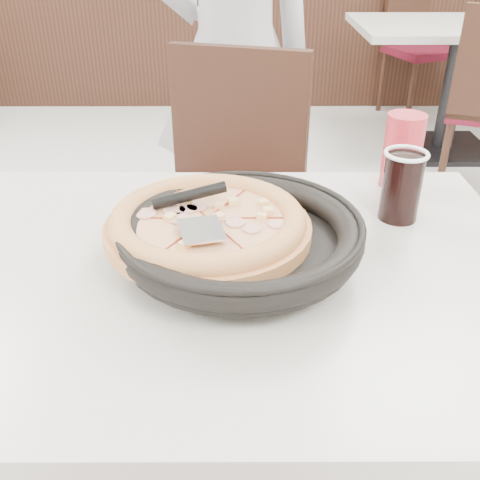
{
  "coord_description": "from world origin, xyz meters",
  "views": [
    {
      "loc": [
        0.42,
        -0.78,
        1.27
      ],
      "look_at": [
        0.42,
        0.03,
        0.8
      ],
      "focal_mm": 42.0,
      "sensor_mm": 36.0,
      "label": 1
    }
  ],
  "objects_px": {
    "pizza_pan": "(240,244)",
    "diner_person": "(234,54)",
    "chair_far": "(221,226)",
    "red_cup": "(402,151)",
    "cola_glass": "(401,188)",
    "main_table": "(197,419)",
    "bg_chair_right_far": "(423,48)",
    "pizza": "(208,229)",
    "bg_table_right": "(452,90)"
  },
  "relations": [
    {
      "from": "pizza_pan",
      "to": "diner_person",
      "type": "bearing_deg",
      "value": 90.8
    },
    {
      "from": "chair_far",
      "to": "diner_person",
      "type": "xyz_separation_m",
      "value": [
        0.04,
        0.57,
        0.37
      ]
    },
    {
      "from": "pizza_pan",
      "to": "red_cup",
      "type": "xyz_separation_m",
      "value": [
        0.35,
        0.33,
        0.04
      ]
    },
    {
      "from": "diner_person",
      "to": "cola_glass",
      "type": "bearing_deg",
      "value": 88.1
    },
    {
      "from": "main_table",
      "to": "chair_far",
      "type": "relative_size",
      "value": 1.26
    },
    {
      "from": "red_cup",
      "to": "bg_chair_right_far",
      "type": "bearing_deg",
      "value": 72.16
    },
    {
      "from": "pizza",
      "to": "cola_glass",
      "type": "relative_size",
      "value": 2.68
    },
    {
      "from": "red_cup",
      "to": "cola_glass",
      "type": "bearing_deg",
      "value": -104.08
    },
    {
      "from": "cola_glass",
      "to": "bg_table_right",
      "type": "distance_m",
      "value": 2.55
    },
    {
      "from": "pizza",
      "to": "bg_chair_right_far",
      "type": "bearing_deg",
      "value": 67.39
    },
    {
      "from": "diner_person",
      "to": "pizza_pan",
      "type": "bearing_deg",
      "value": 71.47
    },
    {
      "from": "pizza_pan",
      "to": "diner_person",
      "type": "xyz_separation_m",
      "value": [
        -0.02,
        1.22,
        0.05
      ]
    },
    {
      "from": "red_cup",
      "to": "bg_table_right",
      "type": "height_order",
      "value": "red_cup"
    },
    {
      "from": "pizza",
      "to": "cola_glass",
      "type": "xyz_separation_m",
      "value": [
        0.36,
        0.15,
        0.0
      ]
    },
    {
      "from": "chair_far",
      "to": "cola_glass",
      "type": "distance_m",
      "value": 0.69
    },
    {
      "from": "bg_table_right",
      "to": "diner_person",
      "type": "bearing_deg",
      "value": -134.93
    },
    {
      "from": "red_cup",
      "to": "diner_person",
      "type": "bearing_deg",
      "value": 112.48
    },
    {
      "from": "pizza_pan",
      "to": "bg_table_right",
      "type": "xyz_separation_m",
      "value": [
        1.26,
        2.5,
        -0.42
      ]
    },
    {
      "from": "main_table",
      "to": "pizza",
      "type": "distance_m",
      "value": 0.44
    },
    {
      "from": "main_table",
      "to": "bg_table_right",
      "type": "height_order",
      "value": "same"
    },
    {
      "from": "pizza_pan",
      "to": "pizza",
      "type": "relative_size",
      "value": 1.11
    },
    {
      "from": "red_cup",
      "to": "diner_person",
      "type": "xyz_separation_m",
      "value": [
        -0.37,
        0.89,
        0.02
      ]
    },
    {
      "from": "pizza_pan",
      "to": "main_table",
      "type": "bearing_deg",
      "value": 179.32
    },
    {
      "from": "cola_glass",
      "to": "bg_chair_right_far",
      "type": "bearing_deg",
      "value": 72.35
    },
    {
      "from": "red_cup",
      "to": "bg_table_right",
      "type": "distance_m",
      "value": 2.4
    },
    {
      "from": "bg_table_right",
      "to": "red_cup",
      "type": "bearing_deg",
      "value": -112.82
    },
    {
      "from": "main_table",
      "to": "bg_table_right",
      "type": "bearing_deg",
      "value": 61.6
    },
    {
      "from": "red_cup",
      "to": "pizza_pan",
      "type": "bearing_deg",
      "value": -136.7
    },
    {
      "from": "main_table",
      "to": "pizza",
      "type": "height_order",
      "value": "pizza"
    },
    {
      "from": "cola_glass",
      "to": "bg_table_right",
      "type": "relative_size",
      "value": 0.11
    },
    {
      "from": "pizza",
      "to": "red_cup",
      "type": "xyz_separation_m",
      "value": [
        0.4,
        0.31,
        0.02
      ]
    },
    {
      "from": "main_table",
      "to": "chair_far",
      "type": "bearing_deg",
      "value": 86.92
    },
    {
      "from": "pizza",
      "to": "bg_chair_right_far",
      "type": "distance_m",
      "value": 3.49
    },
    {
      "from": "main_table",
      "to": "red_cup",
      "type": "distance_m",
      "value": 0.71
    },
    {
      "from": "pizza_pan",
      "to": "cola_glass",
      "type": "height_order",
      "value": "cola_glass"
    },
    {
      "from": "bg_table_right",
      "to": "cola_glass",
      "type": "bearing_deg",
      "value": -112.26
    },
    {
      "from": "red_cup",
      "to": "main_table",
      "type": "bearing_deg",
      "value": -143.13
    },
    {
      "from": "main_table",
      "to": "diner_person",
      "type": "distance_m",
      "value": 1.31
    },
    {
      "from": "cola_glass",
      "to": "bg_table_right",
      "type": "xyz_separation_m",
      "value": [
        0.95,
        2.33,
        -0.44
      ]
    },
    {
      "from": "chair_far",
      "to": "pizza",
      "type": "xyz_separation_m",
      "value": [
        -0.0,
        -0.63,
        0.34
      ]
    },
    {
      "from": "red_cup",
      "to": "bg_table_right",
      "type": "xyz_separation_m",
      "value": [
        0.91,
        2.17,
        -0.45
      ]
    },
    {
      "from": "chair_far",
      "to": "pizza_pan",
      "type": "distance_m",
      "value": 0.72
    },
    {
      "from": "chair_far",
      "to": "pizza_pan",
      "type": "relative_size",
      "value": 2.47
    },
    {
      "from": "bg_table_right",
      "to": "chair_far",
      "type": "bearing_deg",
      "value": -125.38
    },
    {
      "from": "main_table",
      "to": "red_cup",
      "type": "xyz_separation_m",
      "value": [
        0.44,
        0.33,
        0.45
      ]
    },
    {
      "from": "diner_person",
      "to": "bg_table_right",
      "type": "height_order",
      "value": "diner_person"
    },
    {
      "from": "pizza",
      "to": "cola_glass",
      "type": "bearing_deg",
      "value": 22.97
    },
    {
      "from": "pizza_pan",
      "to": "bg_chair_right_far",
      "type": "height_order",
      "value": "bg_chair_right_far"
    },
    {
      "from": "cola_glass",
      "to": "red_cup",
      "type": "height_order",
      "value": "red_cup"
    },
    {
      "from": "red_cup",
      "to": "bg_table_right",
      "type": "bearing_deg",
      "value": 67.18
    }
  ]
}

